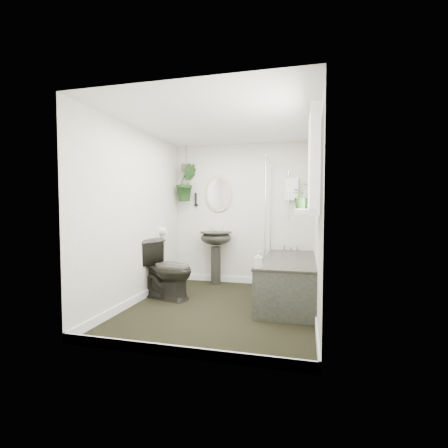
# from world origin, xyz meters

# --- Properties ---
(floor) EXTENTS (2.30, 2.80, 0.02)m
(floor) POSITION_xyz_m (0.00, 0.00, -0.01)
(floor) COLOR black
(floor) RESTS_ON ground
(ceiling) EXTENTS (2.30, 2.80, 0.02)m
(ceiling) POSITION_xyz_m (0.00, 0.00, 2.31)
(ceiling) COLOR white
(ceiling) RESTS_ON ground
(wall_back) EXTENTS (2.30, 0.02, 2.30)m
(wall_back) POSITION_xyz_m (0.00, 1.41, 1.15)
(wall_back) COLOR white
(wall_back) RESTS_ON ground
(wall_front) EXTENTS (2.30, 0.02, 2.30)m
(wall_front) POSITION_xyz_m (0.00, -1.41, 1.15)
(wall_front) COLOR white
(wall_front) RESTS_ON ground
(wall_left) EXTENTS (0.02, 2.80, 2.30)m
(wall_left) POSITION_xyz_m (-1.16, 0.00, 1.15)
(wall_left) COLOR white
(wall_left) RESTS_ON ground
(wall_right) EXTENTS (0.02, 2.80, 2.30)m
(wall_right) POSITION_xyz_m (1.16, 0.00, 1.15)
(wall_right) COLOR white
(wall_right) RESTS_ON ground
(skirting) EXTENTS (2.30, 2.80, 0.10)m
(skirting) POSITION_xyz_m (0.00, 0.00, 0.05)
(skirting) COLOR white
(skirting) RESTS_ON floor
(bathtub) EXTENTS (0.72, 1.72, 0.58)m
(bathtub) POSITION_xyz_m (0.80, 0.50, 0.29)
(bathtub) COLOR black
(bathtub) RESTS_ON floor
(bath_screen) EXTENTS (0.04, 0.72, 1.40)m
(bath_screen) POSITION_xyz_m (0.47, 0.99, 1.28)
(bath_screen) COLOR silver
(bath_screen) RESTS_ON bathtub
(shower_box) EXTENTS (0.20, 0.10, 0.35)m
(shower_box) POSITION_xyz_m (0.80, 1.34, 1.55)
(shower_box) COLOR white
(shower_box) RESTS_ON wall_back
(oval_mirror) EXTENTS (0.46, 0.03, 0.62)m
(oval_mirror) POSITION_xyz_m (-0.41, 1.37, 1.50)
(oval_mirror) COLOR #C0AC91
(oval_mirror) RESTS_ON wall_back
(wall_sconce) EXTENTS (0.04, 0.04, 0.22)m
(wall_sconce) POSITION_xyz_m (-0.81, 1.36, 1.40)
(wall_sconce) COLOR black
(wall_sconce) RESTS_ON wall_back
(toilet_roll_holder) EXTENTS (0.11, 0.11, 0.11)m
(toilet_roll_holder) POSITION_xyz_m (-1.10, 0.70, 0.90)
(toilet_roll_holder) COLOR white
(toilet_roll_holder) RESTS_ON wall_left
(window_recess) EXTENTS (0.08, 1.00, 0.90)m
(window_recess) POSITION_xyz_m (1.09, -0.70, 1.65)
(window_recess) COLOR white
(window_recess) RESTS_ON wall_right
(window_sill) EXTENTS (0.18, 1.00, 0.04)m
(window_sill) POSITION_xyz_m (1.02, -0.70, 1.23)
(window_sill) COLOR white
(window_sill) RESTS_ON wall_right
(window_blinds) EXTENTS (0.01, 0.86, 0.76)m
(window_blinds) POSITION_xyz_m (1.04, -0.70, 1.65)
(window_blinds) COLOR white
(window_blinds) RESTS_ON wall_right
(toilet) EXTENTS (0.90, 0.67, 0.82)m
(toilet) POSITION_xyz_m (-0.85, 0.25, 0.41)
(toilet) COLOR black
(toilet) RESTS_ON floor
(pedestal_sink) EXTENTS (0.58, 0.52, 0.87)m
(pedestal_sink) POSITION_xyz_m (-0.41, 1.20, 0.44)
(pedestal_sink) COLOR black
(pedestal_sink) RESTS_ON floor
(sill_plant) EXTENTS (0.27, 0.25, 0.27)m
(sill_plant) POSITION_xyz_m (0.99, -0.40, 1.38)
(sill_plant) COLOR black
(sill_plant) RESTS_ON window_sill
(hanging_plant) EXTENTS (0.44, 0.41, 0.62)m
(hanging_plant) POSITION_xyz_m (-0.93, 1.25, 1.68)
(hanging_plant) COLOR black
(hanging_plant) RESTS_ON ceiling
(soap_bottle) EXTENTS (0.09, 0.09, 0.19)m
(soap_bottle) POSITION_xyz_m (0.51, -0.29, 0.68)
(soap_bottle) COLOR #312B2B
(soap_bottle) RESTS_ON bathtub
(hanging_pot) EXTENTS (0.16, 0.16, 0.12)m
(hanging_pot) POSITION_xyz_m (-0.93, 1.25, 1.93)
(hanging_pot) COLOR #4B4333
(hanging_pot) RESTS_ON ceiling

